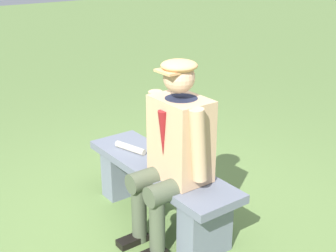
% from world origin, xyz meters
% --- Properties ---
extents(ground_plane, '(30.00, 30.00, 0.00)m').
position_xyz_m(ground_plane, '(0.00, 0.00, 0.00)').
color(ground_plane, '#5F7D41').
extents(bench, '(1.47, 0.43, 0.48)m').
position_xyz_m(bench, '(0.00, 0.00, 0.31)').
color(bench, slate).
rests_on(bench, ground).
extents(seated_man, '(0.58, 0.62, 1.35)m').
position_xyz_m(seated_man, '(-0.25, 0.06, 0.75)').
color(seated_man, tan).
rests_on(seated_man, ground).
extents(rolled_magazine, '(0.30, 0.13, 0.05)m').
position_xyz_m(rolled_magazine, '(0.35, 0.04, 0.51)').
color(rolled_magazine, beige).
rests_on(rolled_magazine, bench).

